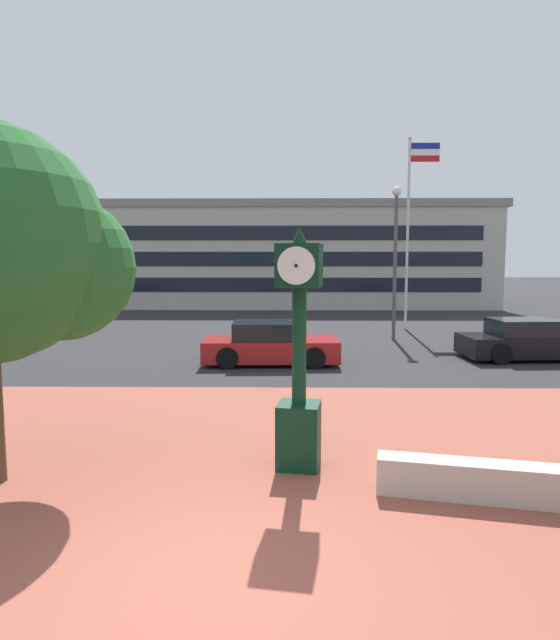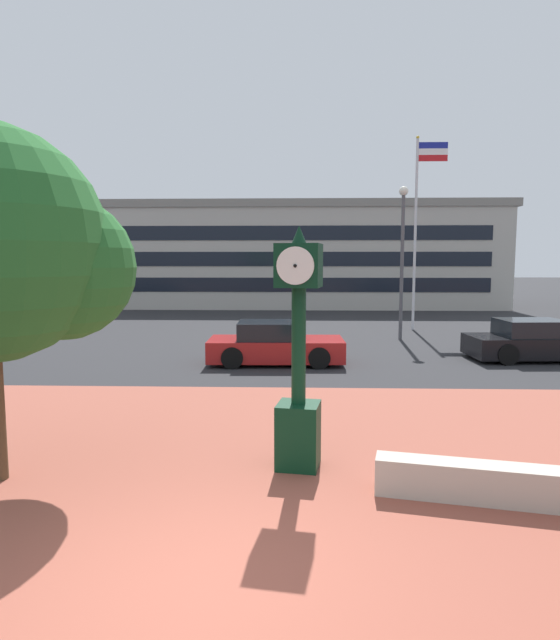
# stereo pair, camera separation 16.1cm
# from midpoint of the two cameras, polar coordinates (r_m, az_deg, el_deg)

# --- Properties ---
(ground_plane) EXTENTS (200.00, 200.00, 0.00)m
(ground_plane) POSITION_cam_midpoint_polar(r_m,az_deg,el_deg) (5.87, -9.02, -25.88)
(ground_plane) COLOR #262628
(plaza_brick_paving) EXTENTS (44.00, 12.16, 0.01)m
(plaza_brick_paving) POSITION_cam_midpoint_polar(r_m,az_deg,el_deg) (7.69, -6.25, -17.65)
(plaza_brick_paving) COLOR brown
(plaza_brick_paving) RESTS_ON ground
(planter_wall) EXTENTS (3.21, 1.06, 0.50)m
(planter_wall) POSITION_cam_midpoint_polar(r_m,az_deg,el_deg) (7.82, 21.87, -15.69)
(planter_wall) COLOR #ADA393
(planter_wall) RESTS_ON ground
(street_clock) EXTENTS (0.73, 0.77, 3.63)m
(street_clock) POSITION_cam_midpoint_polar(r_m,az_deg,el_deg) (8.06, 1.45, -4.38)
(street_clock) COLOR black
(street_clock) RESTS_ON ground
(plaza_tree) EXTENTS (3.54, 3.29, 5.00)m
(plaza_tree) POSITION_cam_midpoint_polar(r_m,az_deg,el_deg) (8.44, -27.90, 6.61)
(plaza_tree) COLOR #4C3823
(plaza_tree) RESTS_ON ground
(car_street_near) EXTENTS (4.12, 2.02, 1.28)m
(car_street_near) POSITION_cam_midpoint_polar(r_m,az_deg,el_deg) (16.46, -1.41, -2.64)
(car_street_near) COLOR maroon
(car_street_near) RESTS_ON ground
(car_street_mid) EXTENTS (4.34, 2.10, 1.28)m
(car_street_mid) POSITION_cam_midpoint_polar(r_m,az_deg,el_deg) (18.89, 24.53, -2.05)
(car_street_mid) COLOR black
(car_street_mid) RESTS_ON ground
(flagpole_primary) EXTENTS (1.39, 0.14, 8.59)m
(flagpole_primary) POSITION_cam_midpoint_polar(r_m,az_deg,el_deg) (25.23, 13.45, 10.19)
(flagpole_primary) COLOR silver
(flagpole_primary) RESTS_ON ground
(civic_building) EXTENTS (29.29, 11.18, 6.98)m
(civic_building) POSITION_cam_midpoint_polar(r_m,az_deg,el_deg) (39.58, -0.38, 6.81)
(civic_building) COLOR #B2ADA3
(civic_building) RESTS_ON ground
(street_lamp_post) EXTENTS (0.36, 0.36, 5.99)m
(street_lamp_post) POSITION_cam_midpoint_polar(r_m,az_deg,el_deg) (21.84, 11.89, 7.69)
(street_lamp_post) COLOR #4C4C51
(street_lamp_post) RESTS_ON ground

